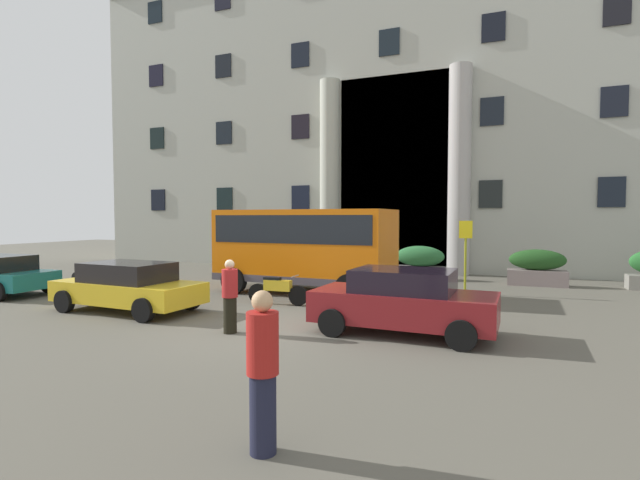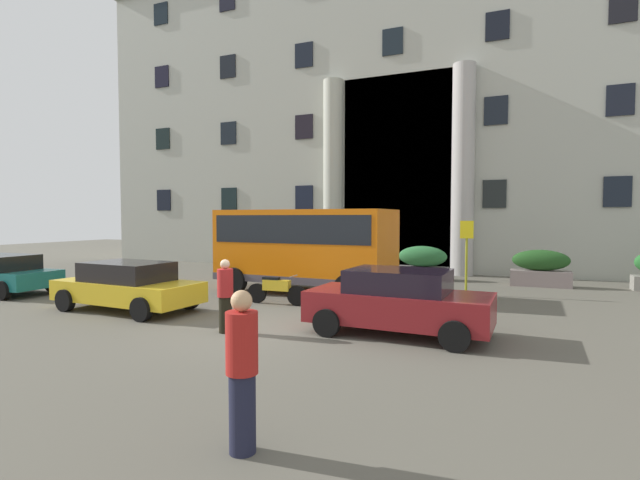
% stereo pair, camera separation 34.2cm
% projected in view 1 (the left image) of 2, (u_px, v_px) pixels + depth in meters
% --- Properties ---
extents(ground_plane, '(80.00, 64.00, 0.12)m').
position_uv_depth(ground_plane, '(255.00, 333.00, 10.76)').
color(ground_plane, '#59554A').
extents(office_building_facade, '(35.12, 9.76, 16.70)m').
position_uv_depth(office_building_facade, '(407.00, 118.00, 26.54)').
color(office_building_facade, '#A9AB9E').
rests_on(office_building_facade, ground_plane).
extents(orange_minibus, '(6.12, 2.93, 2.89)m').
position_uv_depth(orange_minibus, '(305.00, 244.00, 16.19)').
color(orange_minibus, orange).
rests_on(orange_minibus, ground_plane).
extents(bus_stop_sign, '(0.44, 0.08, 2.52)m').
position_uv_depth(bus_stop_sign, '(465.00, 249.00, 15.84)').
color(bus_stop_sign, '#999E1E').
rests_on(bus_stop_sign, ground_plane).
extents(hedge_planter_west, '(2.12, 0.80, 1.42)m').
position_uv_depth(hedge_planter_west, '(420.00, 263.00, 19.78)').
color(hedge_planter_west, '#666060').
rests_on(hedge_planter_west, ground_plane).
extents(hedge_planter_entrance_right, '(2.13, 0.76, 1.40)m').
position_uv_depth(hedge_planter_entrance_right, '(537.00, 268.00, 17.88)').
color(hedge_planter_entrance_right, gray).
rests_on(hedge_planter_entrance_right, ground_plane).
extents(hedge_planter_entrance_left, '(1.51, 0.79, 1.21)m').
position_uv_depth(hedge_planter_entrance_left, '(301.00, 261.00, 21.57)').
color(hedge_planter_entrance_left, '#675E5F').
rests_on(hedge_planter_entrance_left, ground_plane).
extents(hedge_planter_far_east, '(1.48, 0.95, 1.46)m').
position_uv_depth(hedge_planter_far_east, '(233.00, 255.00, 23.54)').
color(hedge_planter_far_east, gray).
rests_on(hedge_planter_far_east, ground_plane).
extents(parked_coupe_end, '(4.08, 2.05, 1.46)m').
position_uv_depth(parked_coupe_end, '(403.00, 301.00, 10.44)').
color(parked_coupe_end, maroon).
rests_on(parked_coupe_end, ground_plane).
extents(parked_compact_extra, '(4.36, 2.12, 1.37)m').
position_uv_depth(parked_compact_extra, '(128.00, 286.00, 12.98)').
color(parked_compact_extra, gold).
rests_on(parked_compact_extra, ground_plane).
extents(motorcycle_near_kerb, '(1.89, 0.74, 0.89)m').
position_uv_depth(motorcycle_near_kerb, '(85.00, 278.00, 16.79)').
color(motorcycle_near_kerb, black).
rests_on(motorcycle_near_kerb, ground_plane).
extents(motorcycle_far_end, '(1.93, 0.55, 0.89)m').
position_uv_depth(motorcycle_far_end, '(277.00, 289.00, 14.01)').
color(motorcycle_far_end, black).
rests_on(motorcycle_far_end, ground_plane).
extents(pedestrian_child_trailing, '(0.36, 0.36, 1.67)m').
position_uv_depth(pedestrian_child_trailing, '(230.00, 296.00, 10.51)').
color(pedestrian_child_trailing, black).
rests_on(pedestrian_child_trailing, ground_plane).
extents(pedestrian_man_crossing, '(0.36, 0.36, 1.83)m').
position_uv_depth(pedestrian_man_crossing, '(263.00, 371.00, 5.13)').
color(pedestrian_man_crossing, '#1D1E33').
rests_on(pedestrian_man_crossing, ground_plane).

